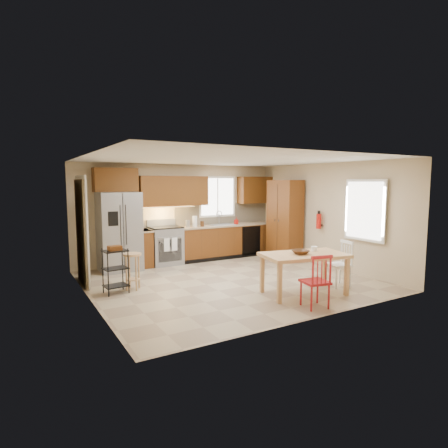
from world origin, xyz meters
TOP-DOWN VIEW (x-y plane):
  - floor at (0.00, 0.00)m, footprint 5.50×5.50m
  - ceiling at (0.00, 0.00)m, footprint 5.50×5.00m
  - wall_back at (0.00, 2.50)m, footprint 5.50×0.02m
  - wall_front at (0.00, -2.50)m, footprint 5.50×0.02m
  - wall_left at (-2.75, 0.00)m, footprint 0.02×5.00m
  - wall_right at (2.75, 0.00)m, footprint 0.02×5.00m
  - refrigerator at (-1.70, 2.12)m, footprint 0.92×0.75m
  - range_stove at (-0.55, 2.19)m, footprint 0.76×0.63m
  - base_cabinet_narrow at (-1.10, 2.20)m, footprint 0.30×0.60m
  - base_cabinet_run at (1.29, 2.20)m, footprint 2.92×0.60m
  - dishwasher at (1.85, 1.91)m, footprint 0.60×0.02m
  - backsplash at (1.29, 2.48)m, footprint 2.92×0.03m
  - upper_over_fridge at (-1.70, 2.33)m, footprint 1.00×0.35m
  - upper_left_block at (-0.25, 2.33)m, footprint 1.80×0.35m
  - upper_right_block at (2.25, 2.33)m, footprint 1.00×0.35m
  - window_back at (1.10, 2.48)m, footprint 1.12×0.04m
  - sink at (1.10, 2.20)m, footprint 0.62×0.46m
  - undercab_glow at (-0.55, 2.30)m, footprint 1.60×0.30m
  - soap_bottle at (1.48, 2.10)m, footprint 0.09×0.09m
  - paper_towel at (0.25, 2.15)m, footprint 0.12×0.12m
  - canister_steel at (0.05, 2.15)m, footprint 0.11×0.11m
  - canister_wood at (0.45, 2.12)m, footprint 0.10×0.10m
  - pantry at (2.43, 1.20)m, footprint 0.50×0.95m
  - fire_extinguisher at (2.63, 0.15)m, footprint 0.12×0.12m
  - window_right at (2.68, -1.15)m, footprint 0.04×1.02m
  - doorway at (-2.67, 1.30)m, footprint 0.04×0.95m
  - dining_table at (0.71, -1.46)m, footprint 1.65×1.13m
  - chair_red at (0.36, -2.11)m, footprint 0.49×0.49m
  - chair_white at (1.66, -1.41)m, footprint 0.49×0.49m
  - table_bowl at (0.62, -1.46)m, footprint 0.36×0.36m
  - table_jar at (1.05, -1.36)m, footprint 0.13×0.13m
  - bar_stool at (-1.91, 0.40)m, footprint 0.41×0.41m
  - utility_cart at (-2.25, 0.33)m, footprint 0.45×0.37m

SIDE VIEW (x-z plane):
  - floor at x=0.00m, z-range 0.00..0.00m
  - bar_stool at x=-1.91m, z-range 0.00..0.70m
  - dining_table at x=0.71m, z-range 0.00..0.74m
  - utility_cart at x=-2.25m, z-range 0.00..0.84m
  - chair_red at x=0.36m, z-range 0.00..0.89m
  - chair_white at x=1.66m, z-range 0.00..0.89m
  - base_cabinet_narrow at x=-1.10m, z-range 0.00..0.90m
  - base_cabinet_run at x=1.29m, z-range 0.00..0.90m
  - dishwasher at x=1.85m, z-range 0.06..0.84m
  - range_stove at x=-0.55m, z-range 0.00..0.92m
  - table_bowl at x=0.62m, z-range 0.71..0.78m
  - table_jar at x=1.05m, z-range 0.71..0.84m
  - sink at x=1.10m, z-range 0.78..0.94m
  - refrigerator at x=-1.70m, z-range 0.00..1.82m
  - canister_wood at x=0.45m, z-range 0.90..1.04m
  - canister_steel at x=0.05m, z-range 0.90..1.08m
  - soap_bottle at x=1.48m, z-range 0.90..1.09m
  - paper_towel at x=0.25m, z-range 0.90..1.18m
  - pantry at x=2.43m, z-range 0.00..2.10m
  - doorway at x=-2.67m, z-range 0.00..2.10m
  - fire_extinguisher at x=2.63m, z-range 0.92..1.28m
  - backsplash at x=1.29m, z-range 0.90..1.45m
  - wall_back at x=0.00m, z-range 0.00..2.50m
  - wall_front at x=0.00m, z-range 0.00..2.50m
  - wall_left at x=-2.75m, z-range 0.00..2.50m
  - wall_right at x=2.75m, z-range 0.00..2.50m
  - undercab_glow at x=-0.55m, z-range 1.43..1.43m
  - window_right at x=2.68m, z-range 0.79..2.11m
  - window_back at x=1.10m, z-range 1.09..2.21m
  - upper_left_block at x=-0.25m, z-range 1.45..2.20m
  - upper_right_block at x=2.25m, z-range 1.45..2.20m
  - upper_over_fridge at x=-1.70m, z-range 1.83..2.38m
  - ceiling at x=0.00m, z-range 2.49..2.51m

